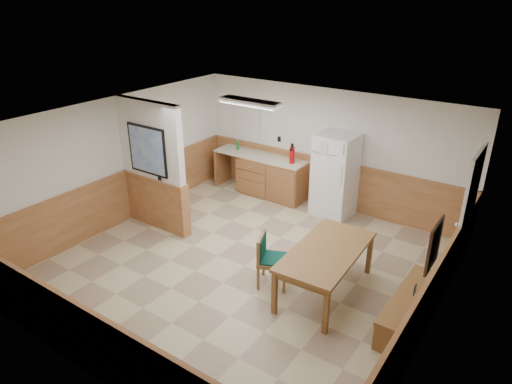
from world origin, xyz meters
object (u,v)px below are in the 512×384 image
Objects in this scene: dining_table at (326,255)px; fire_extinguisher at (292,155)px; soap_bottle at (238,145)px; refrigerator at (335,175)px; dining_bench at (408,301)px; dining_chair at (268,256)px.

dining_table is 4.29× the size of fire_extinguisher.
soap_bottle is (-3.58, 2.60, 0.34)m from dining_table.
fire_extinguisher is (-2.09, 2.52, 0.43)m from dining_table.
dining_bench is (2.33, -2.48, -0.51)m from refrigerator.
soap_bottle is at bearing -179.22° from refrigerator.
refrigerator reaches higher than dining_table.
dining_bench is 8.19× the size of soap_bottle.
dining_chair is (-0.84, -0.30, -0.16)m from dining_table.
dining_table is at bearing -42.55° from fire_extinguisher.
dining_chair is at bearing -82.34° from refrigerator.
fire_extinguisher is at bearing 127.29° from dining_table.
dining_bench is (1.26, 0.02, -0.31)m from dining_table.
refrigerator reaches higher than dining_bench.
dining_table is (1.07, -2.50, -0.20)m from refrigerator.
fire_extinguisher reaches higher than dining_chair.
dining_table is 1.14× the size of dining_bench.
soap_bottle is at bearing -175.27° from fire_extinguisher.
dining_chair is 4.24× the size of soap_bottle.
dining_bench is 1.93× the size of dining_chair.
refrigerator is 3.94× the size of fire_extinguisher.
fire_extinguisher reaches higher than dining_table.
refrigerator is 2.73m from dining_table.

